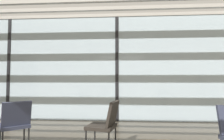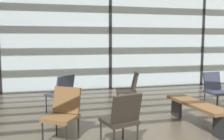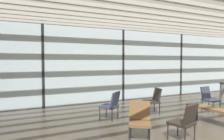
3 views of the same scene
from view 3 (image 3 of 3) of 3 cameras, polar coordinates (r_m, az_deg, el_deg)
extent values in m
cube|color=silver|center=(9.06, 3.17, 1.43)|extent=(14.00, 0.08, 3.24)
cube|color=black|center=(8.04, -19.45, 1.14)|extent=(0.10, 0.12, 3.24)
cube|color=black|center=(9.06, 3.17, 1.43)|extent=(0.10, 0.12, 3.24)
cube|color=black|center=(11.14, 19.29, 1.50)|extent=(0.10, 0.12, 3.24)
cube|color=#B7B2A8|center=(5.89, 23.64, 17.01)|extent=(13.72, 0.12, 0.10)
cube|color=#B7B2A8|center=(6.30, 19.39, 16.12)|extent=(13.72, 0.12, 0.10)
cube|color=#B7B2A8|center=(6.73, 15.70, 15.27)|extent=(13.72, 0.12, 0.10)
cube|color=#B7B2A8|center=(7.19, 12.50, 14.48)|extent=(13.72, 0.12, 0.10)
cube|color=#B7B2A8|center=(7.66, 9.70, 13.75)|extent=(13.72, 0.12, 0.10)
cube|color=#B7B2A8|center=(8.16, 7.25, 13.08)|extent=(13.72, 0.12, 0.10)
cube|color=#B7B2A8|center=(8.66, 5.10, 12.47)|extent=(13.72, 0.12, 0.10)
cube|color=#B7B2A8|center=(9.18, 3.19, 11.91)|extent=(13.72, 0.12, 0.10)
ellipsoid|color=silver|center=(13.89, -9.83, 3.91)|extent=(10.42, 4.27, 4.27)
sphere|color=black|center=(11.49, -21.25, 5.65)|extent=(0.28, 0.28, 0.28)
sphere|color=black|center=(11.58, -16.78, 5.69)|extent=(0.28, 0.28, 0.28)
sphere|color=black|center=(11.74, -12.40, 5.70)|extent=(0.28, 0.28, 0.28)
sphere|color=black|center=(11.97, -8.17, 5.67)|extent=(0.28, 0.28, 0.28)
sphere|color=black|center=(12.26, -4.12, 5.62)|extent=(0.28, 0.28, 0.28)
sphere|color=black|center=(12.60, -0.27, 5.54)|extent=(0.28, 0.28, 0.28)
sphere|color=black|center=(13.00, 3.36, 5.45)|extent=(0.28, 0.28, 0.28)
cube|color=#33384C|center=(7.97, 26.84, -7.83)|extent=(0.53, 0.53, 0.06)
cube|color=#33384C|center=(8.05, 25.57, -5.91)|extent=(0.49, 0.20, 0.44)
cylinder|color=black|center=(7.73, 27.32, -9.79)|extent=(0.03, 0.03, 0.37)
cylinder|color=black|center=(8.09, 28.88, -9.28)|extent=(0.03, 0.03, 0.37)
cylinder|color=black|center=(7.95, 24.69, -9.39)|extent=(0.03, 0.03, 0.37)
cylinder|color=black|center=(8.30, 26.33, -8.93)|extent=(0.03, 0.03, 0.37)
cube|color=brown|center=(4.62, 8.06, -15.11)|extent=(0.66, 0.66, 0.06)
cube|color=brown|center=(4.76, 8.06, -11.46)|extent=(0.48, 0.38, 0.44)
cylinder|color=black|center=(4.50, 5.24, -18.51)|extent=(0.03, 0.03, 0.37)
cylinder|color=black|center=(4.50, 10.88, -18.52)|extent=(0.03, 0.03, 0.37)
cylinder|color=black|center=(4.89, 5.45, -16.74)|extent=(0.03, 0.03, 0.37)
cylinder|color=black|center=(4.90, 10.59, -16.76)|extent=(0.03, 0.03, 0.37)
cube|color=#33384C|center=(6.19, -0.89, -10.52)|extent=(0.67, 0.67, 0.06)
cube|color=#33384C|center=(6.04, 0.94, -8.42)|extent=(0.46, 0.41, 0.44)
cylinder|color=black|center=(6.51, -1.70, -11.80)|extent=(0.03, 0.03, 0.37)
cylinder|color=black|center=(6.16, -3.59, -12.65)|extent=(0.03, 0.03, 0.37)
cylinder|color=black|center=(6.33, 1.73, -12.22)|extent=(0.03, 0.03, 0.37)
cylinder|color=black|center=(5.97, 0.00, -13.15)|extent=(0.03, 0.03, 0.37)
cube|color=#28231E|center=(7.02, 11.37, -9.00)|extent=(0.57, 0.57, 0.06)
cube|color=#28231E|center=(7.06, 13.00, -6.88)|extent=(0.24, 0.50, 0.44)
cylinder|color=black|center=(7.18, 9.11, -10.48)|extent=(0.03, 0.03, 0.37)
cylinder|color=black|center=(6.80, 10.42, -11.23)|extent=(0.03, 0.03, 0.37)
cylinder|color=black|center=(7.34, 12.21, -10.22)|extent=(0.03, 0.03, 0.37)
cylinder|color=black|center=(6.97, 13.67, -10.92)|extent=(0.03, 0.03, 0.37)
cube|color=#28231E|center=(4.87, 19.50, -14.30)|extent=(0.59, 0.59, 0.06)
cube|color=#28231E|center=(4.71, 21.86, -11.78)|extent=(0.50, 0.27, 0.44)
cylinder|color=black|center=(5.21, 18.58, -15.64)|extent=(0.03, 0.03, 0.37)
cylinder|color=black|center=(4.87, 15.93, -16.91)|extent=(0.03, 0.03, 0.37)
cylinder|color=black|center=(5.02, 22.87, -16.42)|extent=(0.03, 0.03, 0.37)
cylinder|color=black|center=(4.67, 20.45, -17.86)|extent=(0.03, 0.03, 0.37)
cube|color=brown|center=(6.41, 27.14, -9.98)|extent=(0.52, 1.53, 0.06)
cube|color=#262628|center=(6.85, 22.34, -11.11)|extent=(0.06, 0.36, 0.41)
cylinder|color=slate|center=(10.04, 29.82, -5.80)|extent=(0.36, 0.36, 0.80)
cylinder|color=black|center=(9.98, 29.88, -3.36)|extent=(0.38, 0.38, 0.06)
camera|label=1|loc=(4.97, 41.10, -4.46)|focal=30.94mm
camera|label=2|loc=(2.28, 75.02, -3.06)|focal=40.90mm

